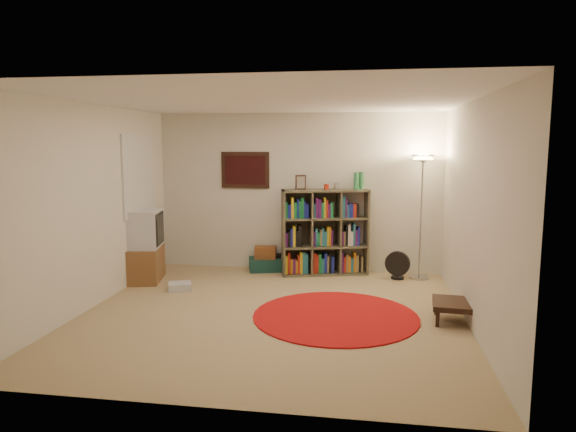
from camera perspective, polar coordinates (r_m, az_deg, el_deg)
name	(u,v)px	position (r m, az deg, el deg)	size (l,w,h in m)	color
room	(268,209)	(6.02, -2.26, 0.82)	(4.54, 4.54, 2.54)	#9E865D
bookshelf	(323,233)	(7.97, 3.96, -1.94)	(1.37, 0.71, 1.58)	brown
floor_lamp	(422,176)	(7.81, 14.71, 4.31)	(0.38, 0.38, 1.86)	#B7B6BB
floor_fan	(397,265)	(7.89, 12.07, -5.37)	(0.38, 0.24, 0.42)	black
tv_stand	(143,247)	(7.87, -15.80, -3.31)	(0.64, 0.81, 1.06)	brown
dvd_box	(180,286)	(7.35, -11.93, -7.66)	(0.38, 0.35, 0.10)	silver
suitcase	(269,264)	(8.28, -2.17, -5.36)	(0.70, 0.55, 0.20)	#143732
wicker_basket	(265,252)	(8.23, -2.52, -4.06)	(0.36, 0.28, 0.19)	brown
duffel_bag	(273,261)	(8.39, -1.64, -4.99)	(0.45, 0.41, 0.25)	black
red_rug	(336,316)	(6.16, 5.30, -11.00)	(1.94, 1.94, 0.02)	#9A0B0C
side_table	(456,305)	(6.20, 18.21, -9.38)	(0.57, 0.57, 0.24)	black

